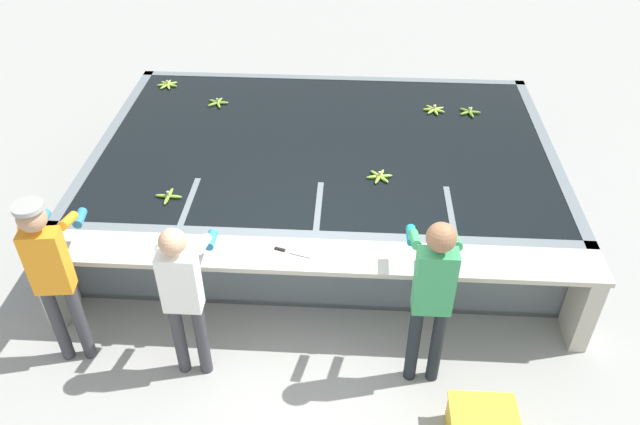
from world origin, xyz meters
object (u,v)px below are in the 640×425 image
(banana_bunch_floating_3, at_px, (168,85))
(knife_0, at_px, (287,251))
(crate, at_px, (481,423))
(banana_bunch_floating_5, at_px, (434,110))
(banana_bunch_floating_2, at_px, (469,112))
(banana_bunch_floating_0, at_px, (169,196))
(banana_bunch_floating_1, at_px, (217,103))
(worker_1, at_px, (183,290))
(worker_0, at_px, (51,267))
(worker_2, at_px, (433,289))
(banana_bunch_floating_4, at_px, (379,176))

(banana_bunch_floating_3, bearing_deg, knife_0, -59.33)
(crate, bearing_deg, banana_bunch_floating_5, 91.92)
(banana_bunch_floating_3, height_order, knife_0, banana_bunch_floating_3)
(banana_bunch_floating_2, distance_m, knife_0, 3.38)
(banana_bunch_floating_0, relative_size, banana_bunch_floating_1, 1.02)
(banana_bunch_floating_0, xyz_separation_m, banana_bunch_floating_2, (3.26, 1.97, -0.00))
(banana_bunch_floating_1, xyz_separation_m, banana_bunch_floating_5, (2.72, -0.02, -0.00))
(worker_1, distance_m, banana_bunch_floating_1, 3.41)
(worker_0, relative_size, worker_2, 1.00)
(worker_0, height_order, banana_bunch_floating_5, worker_0)
(banana_bunch_floating_2, height_order, crate, banana_bunch_floating_2)
(worker_0, bearing_deg, knife_0, 14.86)
(banana_bunch_floating_0, bearing_deg, banana_bunch_floating_1, 86.85)
(crate, bearing_deg, knife_0, 145.20)
(worker_1, xyz_separation_m, banana_bunch_floating_0, (-0.48, 1.36, -0.05))
(banana_bunch_floating_0, bearing_deg, worker_2, -27.72)
(banana_bunch_floating_0, xyz_separation_m, crate, (2.97, -1.93, -0.76))
(banana_bunch_floating_3, xyz_separation_m, banana_bunch_floating_4, (2.79, -2.01, 0.00))
(worker_2, bearing_deg, banana_bunch_floating_0, 152.28)
(worker_0, relative_size, banana_bunch_floating_0, 6.27)
(banana_bunch_floating_1, height_order, crate, banana_bunch_floating_1)
(worker_2, bearing_deg, worker_0, 179.03)
(worker_0, bearing_deg, banana_bunch_floating_0, 63.03)
(worker_2, bearing_deg, crate, -53.88)
(banana_bunch_floating_0, bearing_deg, crate, -33.09)
(worker_1, relative_size, banana_bunch_floating_3, 5.83)
(banana_bunch_floating_2, bearing_deg, banana_bunch_floating_5, 175.57)
(banana_bunch_floating_0, height_order, banana_bunch_floating_5, same)
(banana_bunch_floating_4, bearing_deg, worker_2, -77.81)
(crate, bearing_deg, banana_bunch_floating_0, 146.91)
(banana_bunch_floating_4, bearing_deg, banana_bunch_floating_5, 65.26)
(worker_1, distance_m, banana_bunch_floating_5, 4.11)
(banana_bunch_floating_5, xyz_separation_m, knife_0, (-1.56, -2.77, -0.01))
(banana_bunch_floating_3, bearing_deg, worker_1, -73.71)
(banana_bunch_floating_4, xyz_separation_m, banana_bunch_floating_5, (0.70, 1.52, -0.00))
(banana_bunch_floating_2, xyz_separation_m, knife_0, (-1.98, -2.73, -0.01))
(banana_bunch_floating_1, distance_m, banana_bunch_floating_4, 2.54)
(worker_1, xyz_separation_m, knife_0, (0.80, 0.60, -0.06))
(knife_0, bearing_deg, worker_0, -165.14)
(banana_bunch_floating_1, bearing_deg, banana_bunch_floating_2, -0.97)
(banana_bunch_floating_2, relative_size, knife_0, 0.81)
(worker_1, height_order, banana_bunch_floating_5, worker_1)
(worker_1, height_order, worker_2, worker_2)
(worker_1, height_order, crate, worker_1)
(banana_bunch_floating_0, height_order, crate, banana_bunch_floating_0)
(banana_bunch_floating_2, bearing_deg, banana_bunch_floating_0, -148.86)
(banana_bunch_floating_2, bearing_deg, knife_0, -125.97)
(banana_bunch_floating_3, bearing_deg, worker_0, -89.95)
(worker_0, height_order, banana_bunch_floating_3, worker_0)
(banana_bunch_floating_4, bearing_deg, crate, -70.96)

